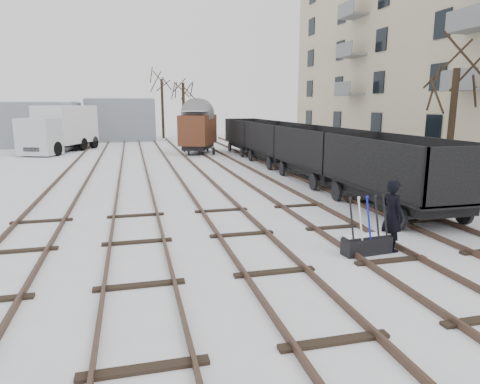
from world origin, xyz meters
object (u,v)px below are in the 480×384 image
Objects in this scene: worker at (392,215)px; box_van_wagon at (198,129)px; freight_wagon_a at (395,184)px; ground_frame at (367,243)px; lorry at (61,128)px; panel_van at (65,136)px.

worker is 0.39× the size of box_van_wagon.
freight_wagon_a is 1.32× the size of box_van_wagon.
ground_frame is at bearing -130.89° from freight_wagon_a.
lorry is at bearing 106.59° from ground_frame.
panel_van is at bearing 119.06° from freight_wagon_a.
worker is (0.75, 0.10, 0.66)m from ground_frame.
box_van_wagon is at bearing 100.85° from freight_wagon_a.
freight_wagon_a is 20.81m from box_van_wagon.
ground_frame is 0.27× the size of panel_van.
freight_wagon_a reaches higher than panel_van.
box_van_wagon reaches higher than worker.
box_van_wagon is (-1.38, 24.11, 0.99)m from worker.
worker is at bearing 2.35° from ground_frame.
freight_wagon_a is at bearing -36.29° from lorry.
panel_van is at bearing 174.40° from box_van_wagon.
panel_van reaches higher than ground_frame.
lorry is (-11.98, 27.94, 0.96)m from worker.
ground_frame is at bearing -65.83° from box_van_wagon.
worker reaches higher than ground_frame.
panel_van is (-11.23, 29.91, 0.88)m from ground_frame.
box_van_wagon is at bearing -8.23° from worker.
panel_van is (-14.51, 26.12, 0.15)m from freight_wagon_a.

